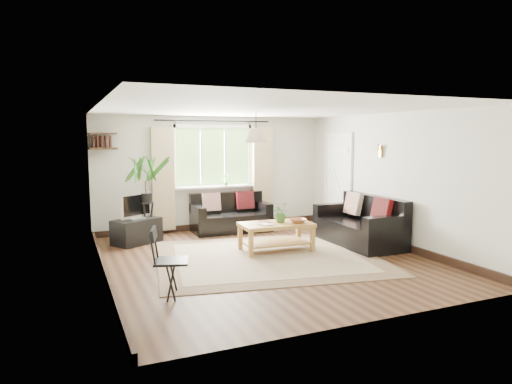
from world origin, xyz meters
name	(u,v)px	position (x,y,z in m)	size (l,w,h in m)	color
floor	(266,259)	(0.00, 0.00, 0.00)	(5.50, 5.50, 0.00)	black
ceiling	(266,109)	(0.00, 0.00, 2.40)	(5.50, 5.50, 0.00)	white
wall_back	(213,173)	(0.00, 2.75, 1.20)	(5.00, 0.02, 2.40)	beige
wall_front	(375,211)	(0.00, -2.75, 1.20)	(5.00, 0.02, 2.40)	beige
wall_left	(101,193)	(-2.50, 0.00, 1.20)	(0.02, 5.50, 2.40)	beige
wall_right	(392,180)	(2.50, 0.00, 1.20)	(0.02, 5.50, 2.40)	beige
rug	(268,257)	(0.06, 0.04, 0.01)	(3.53, 3.03, 0.02)	beige
window	(213,157)	(0.00, 2.71, 1.55)	(2.50, 0.16, 2.16)	white
door	(338,182)	(2.47, 1.70, 1.00)	(0.06, 0.96, 2.06)	silver
corner_shelf	(102,141)	(-2.25, 2.50, 1.89)	(0.50, 0.50, 0.34)	black
pendant_lamp	(256,132)	(0.00, 0.40, 2.05)	(0.36, 0.36, 0.54)	beige
wall_sconce	(379,149)	(2.43, 0.30, 1.74)	(0.12, 0.12, 0.28)	beige
sofa_back	(231,213)	(0.24, 2.29, 0.38)	(1.60, 0.80, 0.75)	black
sofa_right	(359,222)	(1.99, 0.27, 0.42)	(0.89, 1.79, 0.84)	black
coffee_table	(276,237)	(0.37, 0.38, 0.25)	(1.22, 0.66, 0.50)	olive
table_plant	(281,212)	(0.48, 0.43, 0.67)	(0.31, 0.27, 0.34)	#326026
bowl	(298,221)	(0.71, 0.25, 0.54)	(0.30, 0.30, 0.07)	brown
book_a	(261,225)	(0.05, 0.28, 0.51)	(0.17, 0.23, 0.02)	silver
book_b	(260,222)	(0.13, 0.52, 0.51)	(0.16, 0.22, 0.02)	brown
tv_stand	(137,231)	(-1.75, 1.95, 0.23)	(0.86, 0.48, 0.46)	black
tv	(136,205)	(-1.75, 1.95, 0.71)	(0.66, 0.22, 0.50)	#A5A5AA
palm_stand	(146,199)	(-1.55, 2.04, 0.81)	(0.63, 0.63, 1.63)	black
folding_chair	(171,262)	(-1.79, -1.14, 0.43)	(0.45, 0.45, 0.87)	black
sill_plant	(226,179)	(0.25, 2.63, 1.06)	(0.14, 0.10, 0.27)	#2D6023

